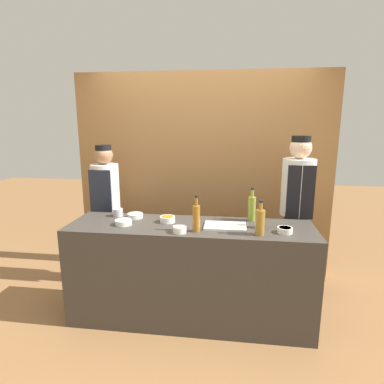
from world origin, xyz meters
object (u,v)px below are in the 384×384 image
at_px(sauce_bowl_white, 285,230).
at_px(sauce_bowl_orange, 167,219).
at_px(bottle_vinegar, 260,221).
at_px(chef_left, 107,209).
at_px(sauce_bowl_green, 135,215).
at_px(cutting_board, 225,226).
at_px(cup_steel, 118,213).
at_px(sauce_bowl_brown, 123,222).
at_px(bottle_wine, 262,217).
at_px(chef_right, 296,210).
at_px(bottle_oil, 252,208).
at_px(sauce_bowl_red, 180,229).
at_px(bottle_amber, 196,218).

bearing_deg(sauce_bowl_white, sauce_bowl_orange, 171.11).
relative_size(bottle_vinegar, chef_left, 0.18).
relative_size(sauce_bowl_orange, chef_left, 0.09).
distance_m(sauce_bowl_green, cutting_board, 0.89).
bearing_deg(sauce_bowl_orange, cup_steel, 166.68).
distance_m(sauce_bowl_brown, sauce_bowl_orange, 0.40).
height_order(sauce_bowl_white, chef_left, chef_left).
bearing_deg(cup_steel, sauce_bowl_brown, -60.46).
height_order(bottle_wine, chef_right, chef_right).
height_order(sauce_bowl_green, sauce_bowl_white, sauce_bowl_white).
xyz_separation_m(sauce_bowl_brown, bottle_oil, (1.15, 0.28, 0.10)).
height_order(sauce_bowl_brown, bottle_oil, bottle_oil).
relative_size(sauce_bowl_red, bottle_wine, 0.45).
bearing_deg(sauce_bowl_red, sauce_bowl_green, 143.88).
distance_m(bottle_amber, cup_steel, 0.89).
xyz_separation_m(bottle_vinegar, bottle_amber, (-0.53, 0.02, 0.01)).
height_order(cutting_board, bottle_amber, bottle_amber).
bearing_deg(sauce_bowl_white, chef_right, 72.66).
bearing_deg(sauce_bowl_brown, cutting_board, 2.89).
relative_size(sauce_bowl_green, cutting_board, 0.40).
xyz_separation_m(sauce_bowl_brown, cutting_board, (0.92, 0.05, -0.02)).
relative_size(bottle_vinegar, cup_steel, 3.12).
relative_size(sauce_bowl_red, bottle_oil, 0.36).
bearing_deg(chef_left, chef_right, -0.00).
bearing_deg(bottle_wine, cup_steel, 172.62).
bearing_deg(chef_left, sauce_bowl_brown, -56.86).
relative_size(bottle_amber, bottle_oil, 0.99).
xyz_separation_m(sauce_bowl_green, cup_steel, (-0.18, 0.03, 0.01)).
distance_m(sauce_bowl_green, chef_left, 0.64).
height_order(bottle_amber, bottle_wine, bottle_amber).
distance_m(sauce_bowl_brown, chef_left, 0.79).
distance_m(sauce_bowl_brown, bottle_vinegar, 1.21).
height_order(sauce_bowl_orange, chef_left, chef_left).
bearing_deg(sauce_bowl_white, cutting_board, 170.81).
bearing_deg(sauce_bowl_green, sauce_bowl_brown, -100.51).
bearing_deg(bottle_oil, sauce_bowl_red, -145.57).
bearing_deg(cup_steel, cutting_board, -10.96).
bearing_deg(sauce_bowl_orange, sauce_bowl_red, -59.26).
height_order(bottle_amber, chef_right, chef_right).
bearing_deg(bottle_oil, bottle_wine, -70.22).
distance_m(sauce_bowl_white, bottle_amber, 0.75).
height_order(sauce_bowl_white, bottle_wine, bottle_wine).
height_order(cutting_board, bottle_wine, bottle_wine).
bearing_deg(sauce_bowl_brown, sauce_bowl_orange, 18.54).
distance_m(cutting_board, chef_left, 1.48).
bearing_deg(sauce_bowl_red, bottle_oil, 34.43).
distance_m(bottle_oil, chef_left, 1.64).
distance_m(sauce_bowl_green, bottle_vinegar, 1.21).
relative_size(bottle_oil, bottle_wine, 1.25).
xyz_separation_m(bottle_oil, chef_right, (0.48, 0.38, -0.11)).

